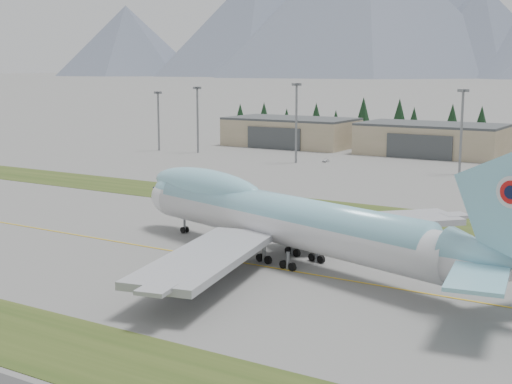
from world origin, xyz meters
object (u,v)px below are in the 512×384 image
Objects in this scene: hangar_center at (432,139)px; boeing_747_freighter at (282,218)px; hangar_left at (291,132)px; service_vehicle_a at (326,162)px.

boeing_747_freighter is at bearing -80.87° from hangar_center.
hangar_left reaches higher than service_vehicle_a.
hangar_left and hangar_center have the same top height.
hangar_left is at bearing 180.00° from hangar_center.
boeing_747_freighter reaches higher than hangar_left.
boeing_747_freighter is 1.60× the size of hangar_center.
boeing_747_freighter is 24.49× the size of service_vehicle_a.
service_vehicle_a is (-45.99, 109.54, -6.66)m from boeing_747_freighter.
hangar_center is at bearing 115.24° from boeing_747_freighter.
hangar_center reaches higher than service_vehicle_a.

